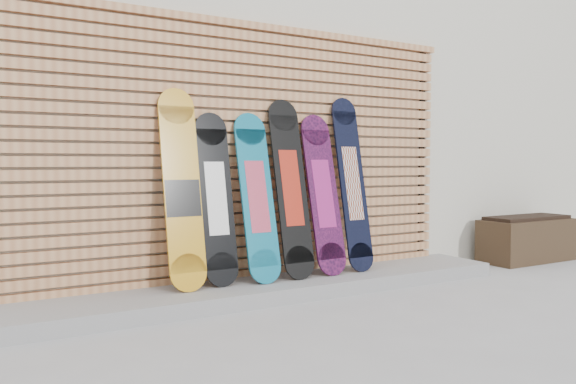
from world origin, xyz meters
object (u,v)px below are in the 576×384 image
object	(u,v)px
snowboard_1	(216,198)
snowboard_5	(352,183)
snowboard_2	(257,197)
snowboard_0	(182,190)
snowboard_4	(323,194)
snowboard_3	(291,188)
planter_box	(527,239)

from	to	relation	value
snowboard_1	snowboard_5	size ratio (longest dim) A/B	0.88
snowboard_1	snowboard_5	world-z (taller)	snowboard_5
snowboard_2	snowboard_5	bearing A→B (deg)	0.40
snowboard_0	snowboard_4	size ratio (longest dim) A/B	1.11
snowboard_3	planter_box	bearing A→B (deg)	-1.81
snowboard_0	snowboard_4	world-z (taller)	snowboard_0
planter_box	snowboard_1	bearing A→B (deg)	177.93
planter_box	snowboard_4	size ratio (longest dim) A/B	0.80
snowboard_3	snowboard_4	size ratio (longest dim) A/B	1.08
snowboard_0	snowboard_5	size ratio (longest dim) A/B	0.99
snowboard_4	snowboard_2	bearing A→B (deg)	179.96
snowboard_0	snowboard_2	xyz separation A→B (m)	(0.64, -0.02, -0.07)
planter_box	snowboard_0	xyz separation A→B (m)	(-3.96, 0.11, 0.64)
snowboard_5	snowboard_3	bearing A→B (deg)	-179.37
snowboard_0	snowboard_3	distance (m)	0.96
snowboard_0	planter_box	bearing A→B (deg)	-1.65
snowboard_1	snowboard_3	size ratio (longest dim) A/B	0.91
snowboard_2	snowboard_3	distance (m)	0.33
snowboard_1	snowboard_3	bearing A→B (deg)	-3.22
snowboard_3	snowboard_4	bearing A→B (deg)	-0.02
snowboard_3	snowboard_5	bearing A→B (deg)	0.63
snowboard_2	snowboard_4	world-z (taller)	snowboard_4
snowboard_0	snowboard_2	distance (m)	0.64
snowboard_0	snowboard_3	size ratio (longest dim) A/B	1.02
snowboard_1	snowboard_5	xyz separation A→B (m)	(1.33, -0.03, 0.10)
snowboard_1	snowboard_5	bearing A→B (deg)	-1.33
planter_box	snowboard_4	distance (m)	2.73
snowboard_4	snowboard_5	bearing A→B (deg)	1.30
snowboard_2	snowboard_4	bearing A→B (deg)	-0.04
planter_box	snowboard_3	size ratio (longest dim) A/B	0.74
planter_box	snowboard_1	xyz separation A→B (m)	(-3.67, 0.13, 0.56)
planter_box	snowboard_1	size ratio (longest dim) A/B	0.81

